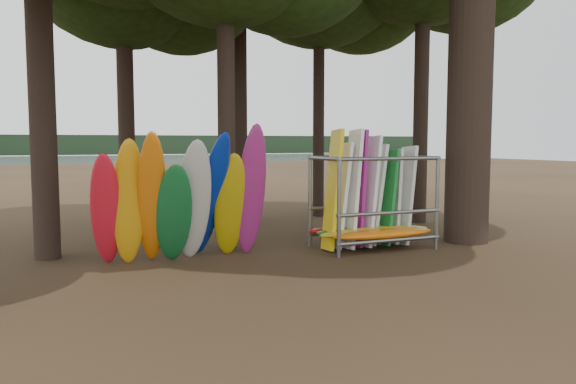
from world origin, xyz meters
name	(u,v)px	position (x,y,z in m)	size (l,w,h in m)	color
ground	(333,261)	(0.00, 0.00, 0.00)	(120.00, 120.00, 0.00)	#47331E
lake	(99,164)	(0.00, 60.00, 0.00)	(160.00, 160.00, 0.00)	gray
far_shore	(78,145)	(0.00, 110.00, 2.00)	(160.00, 4.00, 4.00)	black
kayak_row	(183,202)	(-3.05, 1.03, 1.31)	(3.85, 2.25, 3.11)	red
storage_rack	(372,205)	(1.57, 0.97, 1.06)	(3.06, 1.55, 2.91)	slate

